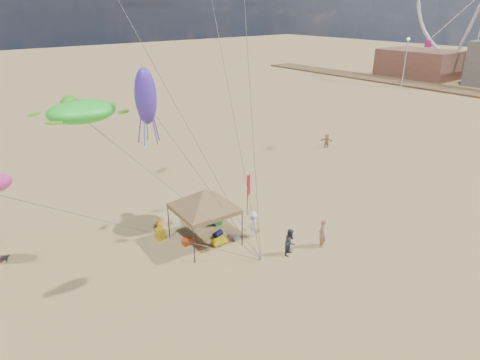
{
  "coord_description": "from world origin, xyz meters",
  "views": [
    {
      "loc": [
        -14.0,
        -14.44,
        13.35
      ],
      "look_at": [
        0.0,
        3.0,
        4.0
      ],
      "focal_mm": 31.49,
      "sensor_mm": 36.0,
      "label": 1
    }
  ],
  "objects_px": {
    "cooler_red": "(187,242)",
    "lamp_north": "(406,54)",
    "feather_flag": "(248,188)",
    "person_far_c": "(327,141)",
    "chair_green": "(217,219)",
    "person_near_b": "(290,242)",
    "canopy_tent": "(204,192)",
    "person_near_c": "(252,224)",
    "cooler_blue": "(204,208)",
    "beach_cart": "(219,241)",
    "person_near_a": "(322,233)",
    "chair_yellow": "(160,234)"
  },
  "relations": [
    {
      "from": "person_near_c",
      "to": "person_far_c",
      "type": "relative_size",
      "value": 1.18
    },
    {
      "from": "feather_flag",
      "to": "person_far_c",
      "type": "bearing_deg",
      "value": 22.0
    },
    {
      "from": "feather_flag",
      "to": "person_near_a",
      "type": "xyz_separation_m",
      "value": [
        0.72,
        -5.95,
        -1.05
      ]
    },
    {
      "from": "canopy_tent",
      "to": "chair_green",
      "type": "distance_m",
      "value": 3.79
    },
    {
      "from": "cooler_red",
      "to": "person_far_c",
      "type": "xyz_separation_m",
      "value": [
        20.86,
        7.01,
        0.54
      ]
    },
    {
      "from": "chair_yellow",
      "to": "person_near_c",
      "type": "bearing_deg",
      "value": -35.39
    },
    {
      "from": "feather_flag",
      "to": "person_near_b",
      "type": "bearing_deg",
      "value": -104.14
    },
    {
      "from": "person_near_a",
      "to": "person_near_c",
      "type": "bearing_deg",
      "value": -97.78
    },
    {
      "from": "feather_flag",
      "to": "lamp_north",
      "type": "distance_m",
      "value": 56.39
    },
    {
      "from": "canopy_tent",
      "to": "cooler_blue",
      "type": "height_order",
      "value": "canopy_tent"
    },
    {
      "from": "person_near_a",
      "to": "feather_flag",
      "type": "bearing_deg",
      "value": -126.25
    },
    {
      "from": "cooler_red",
      "to": "person_near_a",
      "type": "relative_size",
      "value": 0.3
    },
    {
      "from": "canopy_tent",
      "to": "chair_yellow",
      "type": "distance_m",
      "value": 4.11
    },
    {
      "from": "person_far_c",
      "to": "chair_green",
      "type": "bearing_deg",
      "value": -109.94
    },
    {
      "from": "cooler_red",
      "to": "lamp_north",
      "type": "relative_size",
      "value": 0.07
    },
    {
      "from": "feather_flag",
      "to": "person_near_c",
      "type": "distance_m",
      "value": 3.23
    },
    {
      "from": "canopy_tent",
      "to": "beach_cart",
      "type": "bearing_deg",
      "value": -54.61
    },
    {
      "from": "chair_yellow",
      "to": "canopy_tent",
      "type": "bearing_deg",
      "value": -46.06
    },
    {
      "from": "person_near_c",
      "to": "lamp_north",
      "type": "bearing_deg",
      "value": -155.64
    },
    {
      "from": "cooler_blue",
      "to": "chair_green",
      "type": "relative_size",
      "value": 0.77
    },
    {
      "from": "cooler_blue",
      "to": "lamp_north",
      "type": "relative_size",
      "value": 0.07
    },
    {
      "from": "chair_yellow",
      "to": "person_near_a",
      "type": "height_order",
      "value": "person_near_a"
    },
    {
      "from": "chair_green",
      "to": "chair_yellow",
      "type": "distance_m",
      "value": 3.91
    },
    {
      "from": "cooler_blue",
      "to": "cooler_red",
      "type": "bearing_deg",
      "value": -136.72
    },
    {
      "from": "cooler_blue",
      "to": "person_far_c",
      "type": "relative_size",
      "value": 0.37
    },
    {
      "from": "feather_flag",
      "to": "cooler_blue",
      "type": "height_order",
      "value": "feather_flag"
    },
    {
      "from": "canopy_tent",
      "to": "person_far_c",
      "type": "xyz_separation_m",
      "value": [
        19.83,
        7.46,
        -2.6
      ]
    },
    {
      "from": "cooler_red",
      "to": "person_near_a",
      "type": "xyz_separation_m",
      "value": [
        6.16,
        -5.17,
        0.72
      ]
    },
    {
      "from": "cooler_red",
      "to": "person_near_b",
      "type": "height_order",
      "value": "person_near_b"
    },
    {
      "from": "cooler_blue",
      "to": "person_near_c",
      "type": "height_order",
      "value": "person_near_c"
    },
    {
      "from": "lamp_north",
      "to": "cooler_blue",
      "type": "bearing_deg",
      "value": -161.46
    },
    {
      "from": "cooler_red",
      "to": "person_near_b",
      "type": "relative_size",
      "value": 0.33
    },
    {
      "from": "cooler_red",
      "to": "person_near_a",
      "type": "height_order",
      "value": "person_near_a"
    },
    {
      "from": "feather_flag",
      "to": "cooler_blue",
      "type": "bearing_deg",
      "value": 131.94
    },
    {
      "from": "feather_flag",
      "to": "person_far_c",
      "type": "xyz_separation_m",
      "value": [
        15.42,
        6.23,
        -1.23
      ]
    },
    {
      "from": "person_near_b",
      "to": "lamp_north",
      "type": "relative_size",
      "value": 0.2
    },
    {
      "from": "beach_cart",
      "to": "lamp_north",
      "type": "bearing_deg",
      "value": 21.85
    },
    {
      "from": "canopy_tent",
      "to": "person_near_a",
      "type": "relative_size",
      "value": 3.54
    },
    {
      "from": "canopy_tent",
      "to": "person_far_c",
      "type": "relative_size",
      "value": 4.44
    },
    {
      "from": "feather_flag",
      "to": "person_near_b",
      "type": "height_order",
      "value": "feather_flag"
    },
    {
      "from": "canopy_tent",
      "to": "person_near_b",
      "type": "height_order",
      "value": "canopy_tent"
    },
    {
      "from": "chair_green",
      "to": "lamp_north",
      "type": "distance_m",
      "value": 58.8
    },
    {
      "from": "person_near_a",
      "to": "cooler_red",
      "type": "bearing_deg",
      "value": -83.16
    },
    {
      "from": "cooler_blue",
      "to": "lamp_north",
      "type": "bearing_deg",
      "value": 18.54
    },
    {
      "from": "beach_cart",
      "to": "person_near_b",
      "type": "relative_size",
      "value": 0.55
    },
    {
      "from": "canopy_tent",
      "to": "person_near_c",
      "type": "height_order",
      "value": "canopy_tent"
    },
    {
      "from": "cooler_blue",
      "to": "chair_yellow",
      "type": "bearing_deg",
      "value": -160.14
    },
    {
      "from": "cooler_blue",
      "to": "person_near_b",
      "type": "bearing_deg",
      "value": -84.48
    },
    {
      "from": "chair_yellow",
      "to": "person_near_a",
      "type": "relative_size",
      "value": 0.38
    },
    {
      "from": "person_near_c",
      "to": "person_far_c",
      "type": "height_order",
      "value": "person_near_c"
    }
  ]
}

